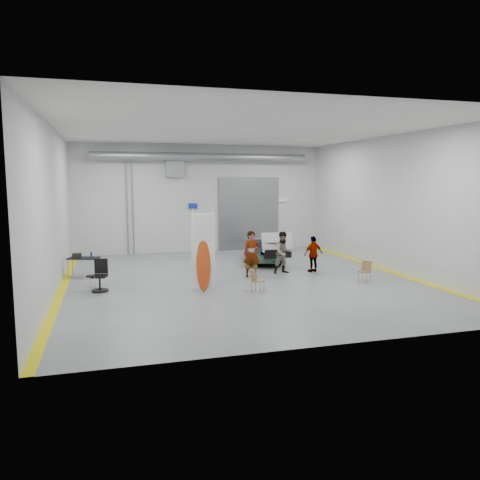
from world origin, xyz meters
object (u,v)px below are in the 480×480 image
object	(u,v)px
person_c	(313,254)
folding_chair_near	(258,285)
person_a	(252,254)
person_b	(284,253)
sedan_car	(263,248)
shop_stool	(91,285)
office_chair	(100,277)
surfboard_display	(204,258)
folding_chair_far	(364,276)
work_table	(82,258)

from	to	relation	value
person_c	folding_chair_near	size ratio (longest dim) A/B	1.94
person_a	person_b	bearing A→B (deg)	18.76
sedan_car	person_b	size ratio (longest dim) A/B	2.40
person_a	shop_stool	xyz separation A→B (m)	(-6.42, -1.22, -0.64)
sedan_car	person_b	distance (m)	3.22
person_b	office_chair	size ratio (longest dim) A/B	1.58
surfboard_display	folding_chair_far	bearing A→B (deg)	6.34
surfboard_display	shop_stool	xyz separation A→B (m)	(-4.00, 0.75, -0.91)
surfboard_display	folding_chair_far	world-z (taller)	surfboard_display
sedan_car	folding_chair_far	xyz separation A→B (m)	(2.30, -5.79, -0.37)
folding_chair_far	person_c	bearing A→B (deg)	167.92
folding_chair_far	surfboard_display	bearing A→B (deg)	-127.34
person_a	person_c	distance (m)	2.95
sedan_car	person_c	distance (m)	3.51
surfboard_display	work_table	distance (m)	5.98
folding_chair_near	shop_stool	world-z (taller)	folding_chair_near
person_b	work_table	size ratio (longest dim) A/B	1.31
folding_chair_near	work_table	xyz separation A→B (m)	(-6.27, 4.67, 0.54)
sedan_car	work_table	bearing A→B (deg)	27.52
shop_stool	surfboard_display	bearing A→B (deg)	-10.67
surfboard_display	shop_stool	world-z (taller)	surfboard_display
person_b	sedan_car	bearing A→B (deg)	83.59
folding_chair_far	shop_stool	distance (m)	10.47
person_b	office_chair	xyz separation A→B (m)	(-7.67, -1.26, -0.41)
surfboard_display	office_chair	world-z (taller)	surfboard_display
folding_chair_far	work_table	bearing A→B (deg)	-146.30
person_a	surfboard_display	distance (m)	3.14
sedan_car	person_a	world-z (taller)	person_a
folding_chair_near	office_chair	world-z (taller)	office_chair
folding_chair_near	folding_chair_far	distance (m)	4.60
person_c	sedan_car	bearing A→B (deg)	-79.79
surfboard_display	work_table	bearing A→B (deg)	146.94
person_c	shop_stool	world-z (taller)	person_c
sedan_car	folding_chair_near	size ratio (longest dim) A/B	5.31
person_a	surfboard_display	size ratio (longest dim) A/B	0.64
person_a	work_table	distance (m)	7.16
sedan_car	shop_stool	size ratio (longest dim) A/B	6.68
person_b	surfboard_display	world-z (taller)	surfboard_display
sedan_car	person_b	xyz separation A→B (m)	(-0.14, -3.21, 0.28)
sedan_car	person_c	world-z (taller)	person_c
folding_chair_far	office_chair	size ratio (longest dim) A/B	0.73
office_chair	person_c	bearing A→B (deg)	23.20
folding_chair_near	shop_stool	distance (m)	6.00
sedan_car	office_chair	bearing A→B (deg)	47.21
folding_chair_far	shop_stool	world-z (taller)	folding_chair_far
sedan_car	shop_stool	bearing A→B (deg)	47.81
person_b	folding_chair_far	size ratio (longest dim) A/B	2.18
person_a	folding_chair_far	xyz separation A→B (m)	(3.99, -2.26, -0.71)
folding_chair_near	office_chair	bearing A→B (deg)	113.77
sedan_car	work_table	size ratio (longest dim) A/B	3.13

